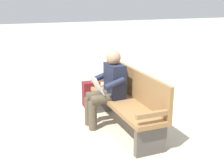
# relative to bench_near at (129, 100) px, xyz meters

# --- Properties ---
(ground_plane) EXTENTS (40.00, 40.00, 0.00)m
(ground_plane) POSITION_rel_bench_near_xyz_m (-0.00, 0.07, -0.46)
(ground_plane) COLOR #B7AD99
(bench_near) EXTENTS (1.80, 0.49, 0.90)m
(bench_near) POSITION_rel_bench_near_xyz_m (0.00, 0.00, 0.00)
(bench_near) COLOR olive
(bench_near) RESTS_ON ground
(person_seated) EXTENTS (0.57, 0.57, 1.18)m
(person_seated) POSITION_rel_bench_near_xyz_m (0.27, 0.23, 0.17)
(person_seated) COLOR #1E2338
(person_seated) RESTS_ON ground
(backpack) EXTENTS (0.24, 0.31, 0.46)m
(backpack) POSITION_rel_bench_near_xyz_m (1.16, 0.23, -0.23)
(backpack) COLOR maroon
(backpack) RESTS_ON ground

